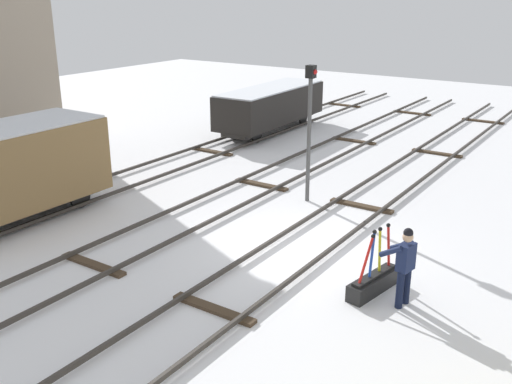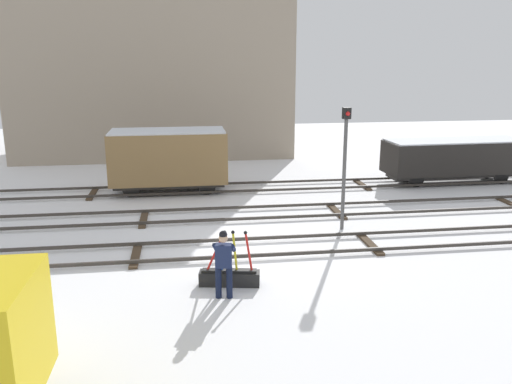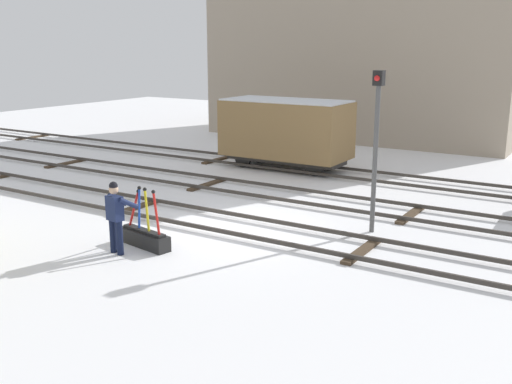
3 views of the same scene
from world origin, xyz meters
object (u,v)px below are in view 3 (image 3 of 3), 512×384
object	(u,v)px
switch_lever_frame	(144,236)
freight_car_mid_siding	(286,130)
rail_worker	(116,213)
signal_post	(376,136)

from	to	relation	value
switch_lever_frame	freight_car_mid_siding	distance (m)	9.97
rail_worker	signal_post	distance (m)	6.50
switch_lever_frame	freight_car_mid_siding	world-z (taller)	freight_car_mid_siding
switch_lever_frame	rail_worker	bearing A→B (deg)	-95.90
rail_worker	freight_car_mid_siding	distance (m)	10.55
switch_lever_frame	freight_car_mid_siding	size ratio (longest dim) A/B	0.32
signal_post	freight_car_mid_siding	world-z (taller)	signal_post
rail_worker	signal_post	xyz separation A→B (m)	(4.33, 4.60, 1.52)
rail_worker	signal_post	world-z (taller)	signal_post
switch_lever_frame	signal_post	world-z (taller)	signal_post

